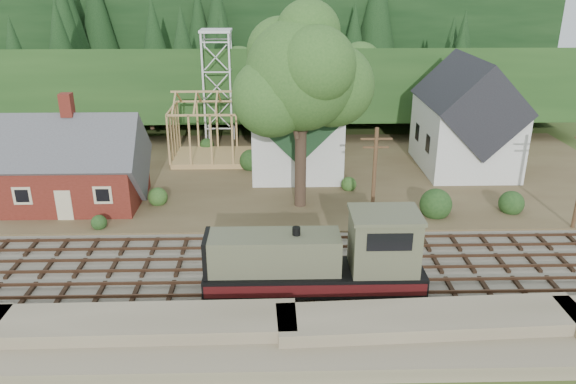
{
  "coord_description": "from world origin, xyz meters",
  "views": [
    {
      "loc": [
        -0.03,
        -31.98,
        17.92
      ],
      "look_at": [
        0.91,
        6.0,
        3.0
      ],
      "focal_mm": 35.0,
      "sensor_mm": 36.0,
      "label": 1
    }
  ],
  "objects_px": {
    "car_blue": "(111,196)",
    "patio_set": "(13,186)",
    "car_red": "(471,159)",
    "locomotive": "(323,260)"
  },
  "relations": [
    {
      "from": "locomotive",
      "to": "car_red",
      "type": "relative_size",
      "value": 3.3
    },
    {
      "from": "car_blue",
      "to": "car_red",
      "type": "xyz_separation_m",
      "value": [
        32.7,
        8.97,
        0.01
      ]
    },
    {
      "from": "car_red",
      "to": "patio_set",
      "type": "relative_size",
      "value": 1.42
    },
    {
      "from": "locomotive",
      "to": "car_red",
      "type": "xyz_separation_m",
      "value": [
        16.55,
        22.9,
        -1.38
      ]
    },
    {
      "from": "locomotive",
      "to": "car_red",
      "type": "height_order",
      "value": "locomotive"
    },
    {
      "from": "car_blue",
      "to": "car_red",
      "type": "height_order",
      "value": "car_red"
    },
    {
      "from": "locomotive",
      "to": "patio_set",
      "type": "xyz_separation_m",
      "value": [
        -22.89,
        11.79,
        0.39
      ]
    },
    {
      "from": "car_red",
      "to": "patio_set",
      "type": "distance_m",
      "value": 41.02
    },
    {
      "from": "car_blue",
      "to": "patio_set",
      "type": "height_order",
      "value": "patio_set"
    },
    {
      "from": "car_blue",
      "to": "patio_set",
      "type": "bearing_deg",
      "value": 174.45
    }
  ]
}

